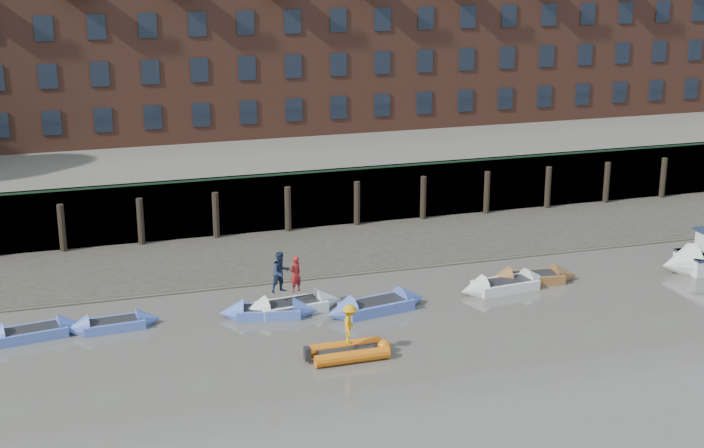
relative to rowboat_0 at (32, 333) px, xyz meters
name	(u,v)px	position (x,y,z in m)	size (l,w,h in m)	color
ground	(489,398)	(15.60, -10.54, -0.22)	(220.00, 220.00, 0.00)	#59554D
foreshore	(342,249)	(15.60, 7.46, -0.22)	(110.00, 8.00, 0.50)	#3D382F
mud_band	(362,269)	(15.60, 4.06, -0.22)	(110.00, 1.60, 0.10)	#4C4336
river_wall	(320,199)	(15.60, 11.84, 1.37)	(110.00, 1.23, 3.30)	#2D2A26
bank_terrace	(267,150)	(15.60, 25.46, 1.38)	(110.00, 28.00, 3.20)	#5E594D
rowboat_0	(32,333)	(0.00, 0.00, 0.00)	(4.45, 1.91, 1.25)	#4C65BF
rowboat_1	(113,324)	(3.27, -0.01, -0.02)	(4.02, 1.40, 1.15)	#4C65BF
rowboat_2	(268,312)	(9.80, -0.61, 0.00)	(4.42, 2.09, 1.24)	#4C65BF
rowboat_3	(292,306)	(10.89, -0.36, 0.02)	(4.78, 1.84, 1.35)	silver
rowboat_4	(376,306)	(14.45, -1.44, 0.03)	(5.04, 2.29, 1.41)	#4C65BF
rowboat_5	(505,285)	(21.03, -0.70, 0.02)	(4.73, 1.78, 1.34)	silver
rowboat_6	(532,278)	(22.70, -0.16, 0.01)	(4.60, 1.81, 1.30)	brown
rib_tender	(352,351)	(11.97, -5.73, 0.02)	(3.28, 1.57, 0.57)	orange
person_rower_a	(295,274)	(11.09, -0.36, 1.51)	(0.60, 0.39, 1.63)	maroon
person_rower_b	(281,272)	(10.48, -0.21, 1.61)	(0.89, 0.69, 1.84)	#19233F
person_rib_crew	(350,325)	(11.92, -5.66, 1.13)	(1.06, 0.61, 1.64)	orange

